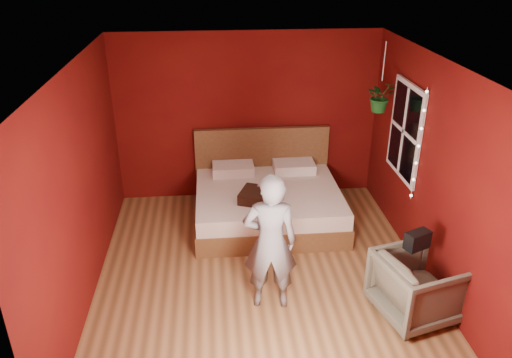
{
  "coord_description": "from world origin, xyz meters",
  "views": [
    {
      "loc": [
        -0.54,
        -5.03,
        3.74
      ],
      "look_at": [
        -0.04,
        0.4,
        1.13
      ],
      "focal_mm": 35.0,
      "sensor_mm": 36.0,
      "label": 1
    }
  ],
  "objects": [
    {
      "name": "throw_pillow",
      "position": [
        0.03,
        0.98,
        0.6
      ],
      "size": [
        0.55,
        0.55,
        0.15
      ],
      "primitive_type": "cube",
      "rotation": [
        0.0,
        0.0,
        -0.38
      ],
      "color": "black",
      "rests_on": "bed"
    },
    {
      "name": "room_walls",
      "position": [
        0.0,
        0.0,
        1.68
      ],
      "size": [
        4.04,
        4.54,
        2.62
      ],
      "color": "#5B0F09",
      "rests_on": "ground"
    },
    {
      "name": "handbag",
      "position": [
        1.61,
        -0.67,
        0.84
      ],
      "size": [
        0.31,
        0.24,
        0.2
      ],
      "primitive_type": "cube",
      "rotation": [
        0.0,
        0.0,
        0.41
      ],
      "color": "black",
      "rests_on": "armchair"
    },
    {
      "name": "floor",
      "position": [
        0.0,
        0.0,
        0.0
      ],
      "size": [
        4.5,
        4.5,
        0.0
      ],
      "primitive_type": "plane",
      "color": "olive",
      "rests_on": "ground"
    },
    {
      "name": "window",
      "position": [
        1.97,
        0.9,
        1.5
      ],
      "size": [
        0.05,
        0.97,
        1.27
      ],
      "color": "white",
      "rests_on": "room_walls"
    },
    {
      "name": "fairy_lights",
      "position": [
        1.94,
        0.37,
        1.5
      ],
      "size": [
        0.04,
        0.04,
        1.45
      ],
      "color": "silver",
      "rests_on": "room_walls"
    },
    {
      "name": "armchair",
      "position": [
        1.6,
        -0.85,
        0.37
      ],
      "size": [
        1.0,
        0.98,
        0.74
      ],
      "primitive_type": "imported",
      "rotation": [
        0.0,
        0.0,
        1.84
      ],
      "color": "#595746",
      "rests_on": "ground"
    },
    {
      "name": "person",
      "position": [
        0.03,
        -0.53,
        0.81
      ],
      "size": [
        0.62,
        0.44,
        1.62
      ],
      "primitive_type": "imported",
      "rotation": [
        0.0,
        0.0,
        3.06
      ],
      "color": "slate",
      "rests_on": "ground"
    },
    {
      "name": "bed",
      "position": [
        0.22,
        1.41,
        0.3
      ],
      "size": [
        2.09,
        1.78,
        1.15
      ],
      "color": "brown",
      "rests_on": "ground"
    },
    {
      "name": "hanging_plant",
      "position": [
        1.69,
        1.21,
        1.88
      ],
      "size": [
        0.45,
        0.42,
        0.92
      ],
      "color": "silver",
      "rests_on": "room_walls"
    }
  ]
}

